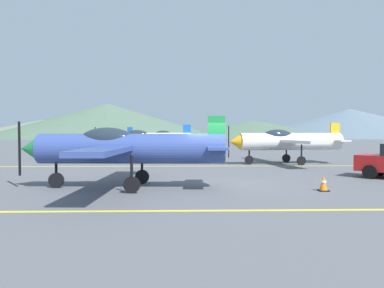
# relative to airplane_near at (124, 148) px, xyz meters

# --- Properties ---
(ground_plane) EXTENTS (400.00, 400.00, 0.00)m
(ground_plane) POSITION_rel_airplane_near_xyz_m (3.68, 0.48, -1.56)
(ground_plane) COLOR #54565B
(apron_line_near) EXTENTS (80.00, 0.16, 0.01)m
(apron_line_near) POSITION_rel_airplane_near_xyz_m (3.68, -4.03, -1.55)
(apron_line_near) COLOR yellow
(apron_line_near) RESTS_ON ground_plane
(apron_line_far) EXTENTS (80.00, 0.16, 0.01)m
(apron_line_far) POSITION_rel_airplane_near_xyz_m (3.68, 8.66, -1.55)
(apron_line_far) COLOR yellow
(apron_line_far) RESTS_ON ground_plane
(airplane_near) EXTENTS (8.00, 9.21, 2.76)m
(airplane_near) POSITION_rel_airplane_near_xyz_m (0.00, 0.00, 0.00)
(airplane_near) COLOR #33478C
(airplane_near) RESTS_ON ground_plane
(airplane_mid) EXTENTS (8.06, 9.24, 2.76)m
(airplane_mid) POSITION_rel_airplane_near_xyz_m (9.24, 10.17, 0.00)
(airplane_mid) COLOR silver
(airplane_mid) RESTS_ON ground_plane
(airplane_far) EXTENTS (7.97, 9.19, 2.76)m
(airplane_far) POSITION_rel_airplane_near_xyz_m (-0.94, 15.84, 0.00)
(airplane_far) COLOR white
(airplane_far) RESTS_ON ground_plane
(airplane_back) EXTENTS (8.06, 9.24, 2.76)m
(airplane_back) POSITION_rel_airplane_near_xyz_m (-0.79, 30.30, 0.00)
(airplane_back) COLOR #33478C
(airplane_back) RESTS_ON ground_plane
(traffic_cone_front) EXTENTS (0.36, 0.36, 0.59)m
(traffic_cone_front) POSITION_rel_airplane_near_xyz_m (7.38, -0.88, -1.27)
(traffic_cone_front) COLOR black
(traffic_cone_front) RESTS_ON ground_plane
(hill_left) EXTENTS (75.40, 75.40, 8.11)m
(hill_left) POSITION_rel_airplane_near_xyz_m (-65.19, 160.27, 2.50)
(hill_left) COLOR slate
(hill_left) RESTS_ON ground_plane
(hill_centerleft) EXTENTS (89.62, 89.62, 13.25)m
(hill_centerleft) POSITION_rel_airplane_near_xyz_m (-27.18, 126.00, 5.07)
(hill_centerleft) COLOR #4C6651
(hill_centerleft) RESTS_ON ground_plane
(hill_centerright) EXTENTS (76.81, 76.81, 6.80)m
(hill_centerright) POSITION_rel_airplane_near_xyz_m (30.28, 130.57, 1.85)
(hill_centerright) COLOR #4C6651
(hill_centerright) RESTS_ON ground_plane
(hill_right) EXTENTS (85.56, 85.56, 11.51)m
(hill_right) POSITION_rel_airplane_near_xyz_m (69.48, 128.92, 4.20)
(hill_right) COLOR slate
(hill_right) RESTS_ON ground_plane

